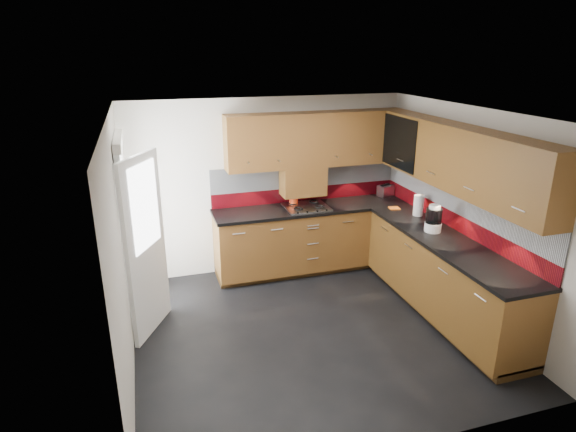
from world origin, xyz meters
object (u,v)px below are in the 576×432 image
object	(u,v)px
utensil_pot	(293,199)
toaster	(386,191)
food_processor	(434,219)
gas_hob	(307,207)

from	to	relation	value
utensil_pot	toaster	xyz separation A→B (m)	(1.43, 0.04, -0.01)
toaster	food_processor	xyz separation A→B (m)	(-0.15, -1.46, 0.07)
utensil_pot	food_processor	distance (m)	1.91
toaster	food_processor	distance (m)	1.47
gas_hob	utensil_pot	bearing A→B (deg)	135.71
food_processor	toaster	bearing A→B (deg)	84.02
utensil_pot	food_processor	xyz separation A→B (m)	(1.28, -1.42, 0.05)
utensil_pot	toaster	world-z (taller)	utensil_pot
gas_hob	food_processor	bearing A→B (deg)	-48.44
gas_hob	utensil_pot	size ratio (longest dim) A/B	1.38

